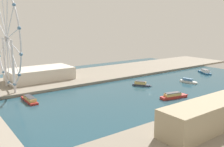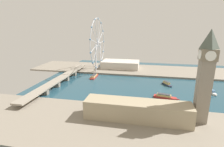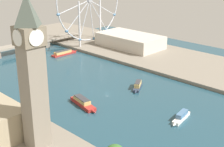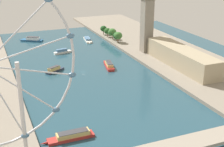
% 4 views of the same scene
% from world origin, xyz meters
% --- Properties ---
extents(ground_plane, '(389.09, 389.09, 0.00)m').
position_xyz_m(ground_plane, '(0.00, 0.00, 0.00)').
color(ground_plane, '#234756').
extents(riverbank_left, '(90.00, 520.00, 3.00)m').
position_xyz_m(riverbank_left, '(-109.55, 0.00, 1.50)').
color(riverbank_left, gray).
rests_on(riverbank_left, ground_plane).
extents(clock_tower, '(14.04, 14.04, 86.21)m').
position_xyz_m(clock_tower, '(-86.13, -30.32, 47.82)').
color(clock_tower, gray).
rests_on(clock_tower, riverbank_left).
extents(parliament_block, '(22.00, 101.61, 18.50)m').
position_xyz_m(parliament_block, '(-94.58, 28.48, 12.25)').
color(parliament_block, tan).
rests_on(parliament_block, riverbank_left).
extents(tree_row_embankment, '(11.59, 57.59, 14.09)m').
position_xyz_m(tree_row_embankment, '(-71.37, -96.28, 11.56)').
color(tree_row_embankment, '#513823').
rests_on(tree_row_embankment, riverbank_left).
extents(tour_boat_0, '(24.55, 8.22, 5.40)m').
position_xyz_m(tour_boat_0, '(2.59, -69.36, 2.18)').
color(tour_boat_0, white).
rests_on(tour_boat_0, ground_plane).
extents(tour_boat_1, '(22.15, 15.21, 5.70)m').
position_xyz_m(tour_boat_1, '(25.46, -11.08, 2.37)').
color(tour_boat_1, '#2D384C').
rests_on(tour_boat_1, ground_plane).
extents(tour_boat_2, '(30.95, 22.54, 5.85)m').
position_xyz_m(tour_boat_2, '(26.44, -139.13, 2.36)').
color(tour_boat_2, '#235684').
rests_on(tour_boat_2, ground_plane).
extents(tour_boat_3, '(12.38, 33.42, 5.82)m').
position_xyz_m(tour_boat_3, '(-29.33, -3.91, 2.36)').
color(tour_boat_3, '#B22D28').
rests_on(tour_boat_3, ground_plane).
extents(tour_boat_4, '(34.91, 7.18, 5.11)m').
position_xyz_m(tour_boat_4, '(43.65, 114.35, 2.18)').
color(tour_boat_4, '#B22D28').
rests_on(tour_boat_4, ground_plane).
extents(tour_boat_5, '(11.59, 34.41, 4.14)m').
position_xyz_m(tour_boat_5, '(-42.18, -112.02, 1.68)').
color(tour_boat_5, beige).
rests_on(tour_boat_5, ground_plane).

